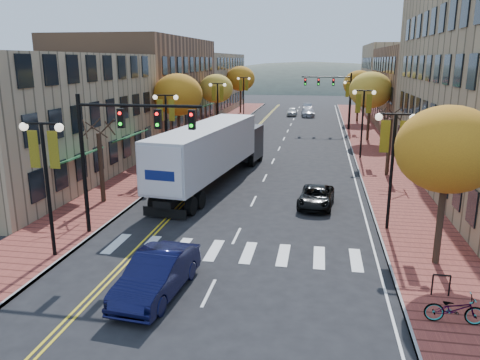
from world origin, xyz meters
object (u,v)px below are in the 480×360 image
at_px(navy_sedan, 157,274).
at_px(black_suv, 316,197).
at_px(bicycle, 455,309).
at_px(semi_truck, 214,149).

height_order(navy_sedan, black_suv, navy_sedan).
bearing_deg(black_suv, bicycle, -64.76).
bearing_deg(black_suv, navy_sedan, -110.45).
bearing_deg(black_suv, semi_truck, 154.97).
bearing_deg(navy_sedan, semi_truck, 100.64).
xyz_separation_m(semi_truck, black_suv, (7.19, -4.14, -1.93)).
bearing_deg(navy_sedan, bicycle, 2.81).
height_order(navy_sedan, bicycle, navy_sedan).
distance_m(semi_truck, navy_sedan, 16.35).
bearing_deg(semi_truck, black_suv, -22.77).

